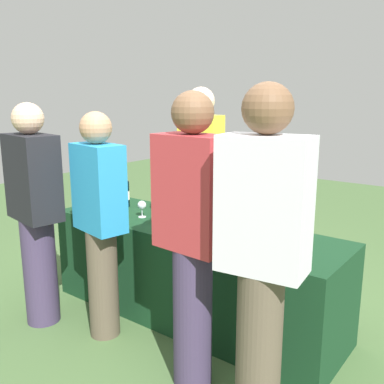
# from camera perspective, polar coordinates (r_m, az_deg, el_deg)

# --- Properties ---
(ground_plane) EXTENTS (12.00, 12.00, 0.00)m
(ground_plane) POSITION_cam_1_polar(r_m,az_deg,el_deg) (3.50, 0.00, -15.82)
(ground_plane) COLOR #476638
(tasting_table) EXTENTS (2.29, 0.70, 0.73)m
(tasting_table) POSITION_cam_1_polar(r_m,az_deg,el_deg) (3.34, 0.00, -10.33)
(tasting_table) COLOR #14381E
(tasting_table) RESTS_ON ground_plane
(wine_bottle_0) EXTENTS (0.07, 0.07, 0.32)m
(wine_bottle_0) POSITION_cam_1_polar(r_m,az_deg,el_deg) (3.76, -8.70, -0.19)
(wine_bottle_0) COLOR black
(wine_bottle_0) RESTS_ON tasting_table
(wine_bottle_1) EXTENTS (0.07, 0.07, 0.30)m
(wine_bottle_1) POSITION_cam_1_polar(r_m,az_deg,el_deg) (3.54, -4.44, -1.01)
(wine_bottle_1) COLOR black
(wine_bottle_1) RESTS_ON tasting_table
(wine_bottle_2) EXTENTS (0.07, 0.07, 0.33)m
(wine_bottle_2) POSITION_cam_1_polar(r_m,az_deg,el_deg) (3.50, -2.09, -0.86)
(wine_bottle_2) COLOR black
(wine_bottle_2) RESTS_ON tasting_table
(wine_bottle_3) EXTENTS (0.08, 0.08, 0.32)m
(wine_bottle_3) POSITION_cam_1_polar(r_m,az_deg,el_deg) (3.23, 2.27, -2.18)
(wine_bottle_3) COLOR black
(wine_bottle_3) RESTS_ON tasting_table
(wine_bottle_4) EXTENTS (0.07, 0.07, 0.33)m
(wine_bottle_4) POSITION_cam_1_polar(r_m,az_deg,el_deg) (3.15, 4.60, -2.42)
(wine_bottle_4) COLOR black
(wine_bottle_4) RESTS_ON tasting_table
(wine_bottle_5) EXTENTS (0.08, 0.08, 0.31)m
(wine_bottle_5) POSITION_cam_1_polar(r_m,az_deg,el_deg) (3.06, 7.60, -3.16)
(wine_bottle_5) COLOR black
(wine_bottle_5) RESTS_ON tasting_table
(wine_bottle_6) EXTENTS (0.08, 0.08, 0.32)m
(wine_bottle_6) POSITION_cam_1_polar(r_m,az_deg,el_deg) (2.98, 10.34, -3.57)
(wine_bottle_6) COLOR black
(wine_bottle_6) RESTS_ON tasting_table
(wine_bottle_7) EXTENTS (0.07, 0.07, 0.32)m
(wine_bottle_7) POSITION_cam_1_polar(r_m,az_deg,el_deg) (2.88, 13.78, -4.33)
(wine_bottle_7) COLOR black
(wine_bottle_7) RESTS_ON tasting_table
(wine_glass_0) EXTENTS (0.07, 0.07, 0.14)m
(wine_glass_0) POSITION_cam_1_polar(r_m,az_deg,el_deg) (3.44, -9.03, -1.60)
(wine_glass_0) COLOR silver
(wine_glass_0) RESTS_ON tasting_table
(wine_glass_1) EXTENTS (0.07, 0.07, 0.13)m
(wine_glass_1) POSITION_cam_1_polar(r_m,az_deg,el_deg) (3.42, -6.58, -1.79)
(wine_glass_1) COLOR silver
(wine_glass_1) RESTS_ON tasting_table
(wine_glass_2) EXTENTS (0.07, 0.07, 0.14)m
(wine_glass_2) POSITION_cam_1_polar(r_m,az_deg,el_deg) (3.26, -4.55, -2.28)
(wine_glass_2) COLOR silver
(wine_glass_2) RESTS_ON tasting_table
(wine_glass_3) EXTENTS (0.06, 0.06, 0.14)m
(wine_glass_3) POSITION_cam_1_polar(r_m,az_deg,el_deg) (3.01, 1.19, -3.56)
(wine_glass_3) COLOR silver
(wine_glass_3) RESTS_ON tasting_table
(wine_glass_4) EXTENTS (0.06, 0.06, 0.12)m
(wine_glass_4) POSITION_cam_1_polar(r_m,az_deg,el_deg) (2.90, 4.41, -4.51)
(wine_glass_4) COLOR silver
(wine_glass_4) RESTS_ON tasting_table
(wine_glass_5) EXTENTS (0.07, 0.07, 0.14)m
(wine_glass_5) POSITION_cam_1_polar(r_m,az_deg,el_deg) (2.82, 7.33, -4.83)
(wine_glass_5) COLOR silver
(wine_glass_5) RESTS_ON tasting_table
(server_pouring) EXTENTS (0.37, 0.23, 1.73)m
(server_pouring) POSITION_cam_1_polar(r_m,az_deg,el_deg) (3.78, 1.14, 1.91)
(server_pouring) COLOR #3F3351
(server_pouring) RESTS_ON ground_plane
(guest_0) EXTENTS (0.47, 0.30, 1.62)m
(guest_0) POSITION_cam_1_polar(r_m,az_deg,el_deg) (3.30, -19.86, -2.19)
(guest_0) COLOR #3F3351
(guest_0) RESTS_ON ground_plane
(guest_1) EXTENTS (0.41, 0.28, 1.57)m
(guest_1) POSITION_cam_1_polar(r_m,az_deg,el_deg) (3.00, -11.95, -3.50)
(guest_1) COLOR brown
(guest_1) RESTS_ON ground_plane
(guest_2) EXTENTS (0.42, 0.25, 1.69)m
(guest_2) POSITION_cam_1_polar(r_m,az_deg,el_deg) (2.41, 0.08, -5.55)
(guest_2) COLOR #3F3351
(guest_2) RESTS_ON ground_plane
(guest_3) EXTENTS (0.44, 0.28, 1.73)m
(guest_3) POSITION_cam_1_polar(r_m,az_deg,el_deg) (2.09, 9.20, -7.99)
(guest_3) COLOR brown
(guest_3) RESTS_ON ground_plane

